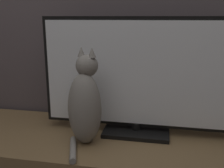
# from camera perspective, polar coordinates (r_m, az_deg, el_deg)

# --- Properties ---
(tv) EXTENTS (0.95, 0.20, 0.58)m
(tv) POSITION_cam_1_polar(r_m,az_deg,el_deg) (1.28, 5.62, 1.31)
(tv) COLOR black
(tv) RESTS_ON tv_stand
(cat) EXTENTS (0.19, 0.29, 0.45)m
(cat) POSITION_cam_1_polar(r_m,az_deg,el_deg) (1.21, -5.84, -4.43)
(cat) COLOR gray
(cat) RESTS_ON tv_stand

